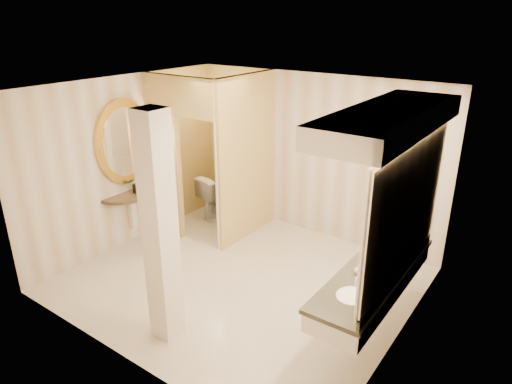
% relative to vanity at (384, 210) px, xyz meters
% --- Properties ---
extents(floor, '(4.50, 4.50, 0.00)m').
position_rel_vanity_xyz_m(floor, '(-1.98, 0.07, -1.63)').
color(floor, beige).
rests_on(floor, ground).
extents(ceiling, '(4.50, 4.50, 0.00)m').
position_rel_vanity_xyz_m(ceiling, '(-1.98, 0.07, 1.07)').
color(ceiling, white).
rests_on(ceiling, wall_back).
extents(wall_back, '(4.50, 0.02, 2.70)m').
position_rel_vanity_xyz_m(wall_back, '(-1.98, 2.07, -0.28)').
color(wall_back, beige).
rests_on(wall_back, floor).
extents(wall_front, '(4.50, 0.02, 2.70)m').
position_rel_vanity_xyz_m(wall_front, '(-1.98, -1.93, -0.28)').
color(wall_front, beige).
rests_on(wall_front, floor).
extents(wall_left, '(0.02, 4.00, 2.70)m').
position_rel_vanity_xyz_m(wall_left, '(-4.23, 0.07, -0.28)').
color(wall_left, beige).
rests_on(wall_left, floor).
extents(wall_right, '(0.02, 4.00, 2.70)m').
position_rel_vanity_xyz_m(wall_right, '(0.27, 0.07, -0.28)').
color(wall_right, beige).
rests_on(wall_right, floor).
extents(toilet_closet, '(1.50, 1.55, 2.70)m').
position_rel_vanity_xyz_m(toilet_closet, '(-3.11, 1.03, -0.24)').
color(toilet_closet, '#E2CD76').
rests_on(toilet_closet, floor).
extents(wall_sconce, '(0.14, 0.14, 0.42)m').
position_rel_vanity_xyz_m(wall_sconce, '(-3.90, 0.50, 0.10)').
color(wall_sconce, gold).
rests_on(wall_sconce, toilet_closet).
extents(vanity, '(0.75, 2.39, 2.09)m').
position_rel_vanity_xyz_m(vanity, '(0.00, 0.00, 0.00)').
color(vanity, silver).
rests_on(vanity, floor).
extents(console_shelf, '(1.04, 1.04, 1.97)m').
position_rel_vanity_xyz_m(console_shelf, '(-4.19, 0.01, -0.28)').
color(console_shelf, black).
rests_on(console_shelf, floor).
extents(pillar, '(0.29, 0.29, 2.70)m').
position_rel_vanity_xyz_m(pillar, '(-1.98, -1.35, -0.28)').
color(pillar, silver).
rests_on(pillar, floor).
extents(tissue_box, '(0.15, 0.15, 0.14)m').
position_rel_vanity_xyz_m(tissue_box, '(-4.03, 0.09, -0.68)').
color(tissue_box, black).
rests_on(tissue_box, console_shelf).
extents(toilet, '(0.61, 0.87, 0.81)m').
position_rel_vanity_xyz_m(toilet, '(-3.63, 1.59, -1.22)').
color(toilet, white).
rests_on(toilet, floor).
extents(soap_bottle_a, '(0.06, 0.06, 0.13)m').
position_rel_vanity_xyz_m(soap_bottle_a, '(-0.06, -0.38, -0.69)').
color(soap_bottle_a, beige).
rests_on(soap_bottle_a, vanity).
extents(soap_bottle_b, '(0.11, 0.11, 0.12)m').
position_rel_vanity_xyz_m(soap_bottle_b, '(-0.15, -0.18, -0.69)').
color(soap_bottle_b, silver).
rests_on(soap_bottle_b, vanity).
extents(soap_bottle_c, '(0.09, 0.09, 0.20)m').
position_rel_vanity_xyz_m(soap_bottle_c, '(-0.02, 0.25, -0.65)').
color(soap_bottle_c, '#C6B28C').
rests_on(soap_bottle_c, vanity).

